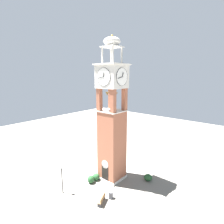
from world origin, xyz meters
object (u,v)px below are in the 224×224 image
Objects in this scene: clock_tower at (112,124)px; lamp_post at (62,174)px; trash_bin at (111,195)px; park_bench at (102,199)px.

clock_tower is 8.54m from lamp_post.
trash_bin is (5.08, 2.96, -2.08)m from lamp_post.
park_bench reaches higher than trash_bin.
clock_tower reaches higher than trash_bin.
trash_bin is at bearing 30.25° from lamp_post.
park_bench is (2.42, -4.57, -7.23)m from clock_tower.
lamp_post is (-4.84, -1.74, 1.99)m from park_bench.
lamp_post is 4.41× the size of trash_bin.
clock_tower is 5.26× the size of lamp_post.
park_bench is at bearing -62.09° from clock_tower.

